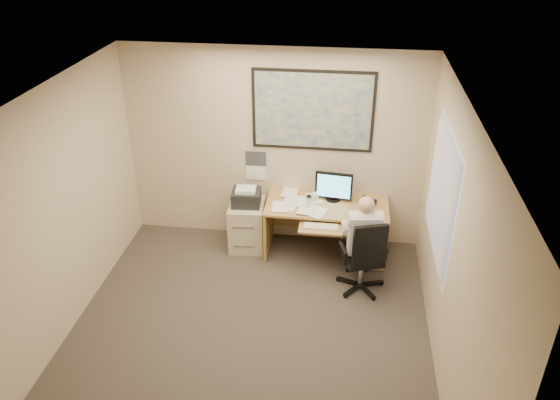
# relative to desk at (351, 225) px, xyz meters

# --- Properties ---
(room_shell) EXTENTS (4.00, 4.50, 2.70)m
(room_shell) POSITION_rel_desk_xyz_m (-1.08, -1.90, 0.91)
(room_shell) COLOR #3B342E
(room_shell) RESTS_ON ground
(desk) EXTENTS (1.60, 0.97, 1.14)m
(desk) POSITION_rel_desk_xyz_m (0.00, 0.00, 0.00)
(desk) COLOR tan
(desk) RESTS_ON ground
(world_map) EXTENTS (1.56, 0.03, 1.06)m
(world_map) POSITION_rel_desk_xyz_m (-0.58, 0.33, 1.46)
(world_map) COLOR #1E4C93
(world_map) RESTS_ON room_shell
(wall_calendar) EXTENTS (0.28, 0.01, 0.42)m
(wall_calendar) POSITION_rel_desk_xyz_m (-1.33, 0.34, 0.64)
(wall_calendar) COLOR white
(wall_calendar) RESTS_ON room_shell
(window_blinds) EXTENTS (0.06, 1.40, 1.30)m
(window_blinds) POSITION_rel_desk_xyz_m (0.89, -1.10, 1.11)
(window_blinds) COLOR beige
(window_blinds) RESTS_ON room_shell
(filing_cabinet) EXTENTS (0.50, 0.59, 0.91)m
(filing_cabinet) POSITION_rel_desk_xyz_m (-1.41, 0.02, -0.05)
(filing_cabinet) COLOR beige
(filing_cabinet) RESTS_ON ground
(office_chair) EXTENTS (0.77, 0.77, 1.03)m
(office_chair) POSITION_rel_desk_xyz_m (0.13, -0.78, -0.14)
(office_chair) COLOR black
(office_chair) RESTS_ON ground
(person) EXTENTS (0.61, 0.80, 1.26)m
(person) POSITION_rel_desk_xyz_m (0.15, -0.70, 0.19)
(person) COLOR silver
(person) RESTS_ON office_chair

